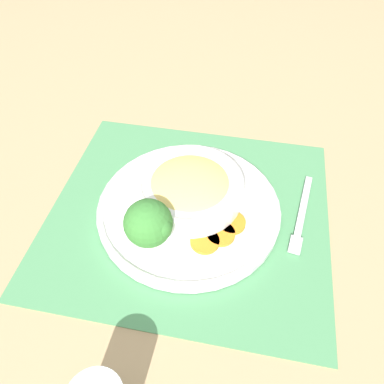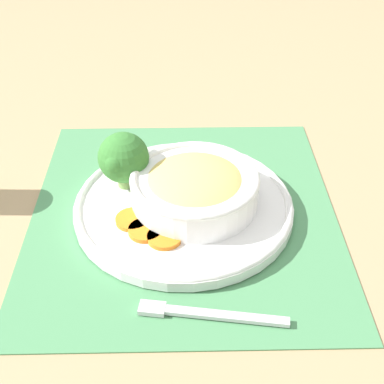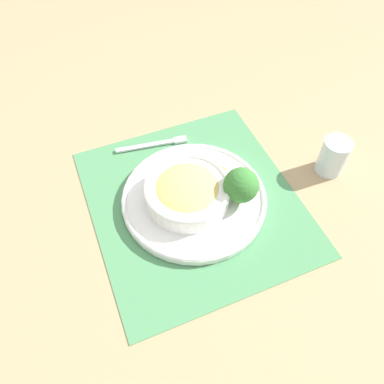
% 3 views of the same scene
% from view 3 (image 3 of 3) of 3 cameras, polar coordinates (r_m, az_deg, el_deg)
% --- Properties ---
extents(ground_plane, '(4.00, 4.00, 0.00)m').
position_cam_3_polar(ground_plane, '(0.86, 0.30, -1.46)').
color(ground_plane, tan).
extents(placemat, '(0.53, 0.48, 0.00)m').
position_cam_3_polar(placemat, '(0.85, 0.30, -1.38)').
color(placemat, '#4C8C59').
rests_on(placemat, ground_plane).
extents(plate, '(0.33, 0.33, 0.02)m').
position_cam_3_polar(plate, '(0.84, 0.31, -0.86)').
color(plate, white).
rests_on(plate, placemat).
extents(bowl, '(0.19, 0.19, 0.06)m').
position_cam_3_polar(bowl, '(0.81, -0.77, 0.23)').
color(bowl, white).
rests_on(bowl, plate).
extents(broccoli_floret, '(0.08, 0.08, 0.09)m').
position_cam_3_polar(broccoli_floret, '(0.80, 7.49, 1.06)').
color(broccoli_floret, '#84AD5B').
rests_on(broccoli_floret, plate).
extents(carrot_slice_near, '(0.05, 0.05, 0.01)m').
position_cam_3_polar(carrot_slice_near, '(0.88, 3.67, 2.93)').
color(carrot_slice_near, orange).
rests_on(carrot_slice_near, plate).
extents(carrot_slice_middle, '(0.05, 0.05, 0.01)m').
position_cam_3_polar(carrot_slice_middle, '(0.89, 1.89, 3.63)').
color(carrot_slice_middle, orange).
rests_on(carrot_slice_middle, plate).
extents(carrot_slice_far, '(0.05, 0.05, 0.01)m').
position_cam_3_polar(carrot_slice_far, '(0.89, -0.07, 3.81)').
color(carrot_slice_far, orange).
rests_on(carrot_slice_far, plate).
extents(water_glass, '(0.06, 0.06, 0.09)m').
position_cam_3_polar(water_glass, '(0.95, 20.62, 4.88)').
color(water_glass, silver).
rests_on(water_glass, ground_plane).
extents(fork, '(0.05, 0.18, 0.01)m').
position_cam_3_polar(fork, '(0.97, -5.09, 7.36)').
color(fork, silver).
rests_on(fork, placemat).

